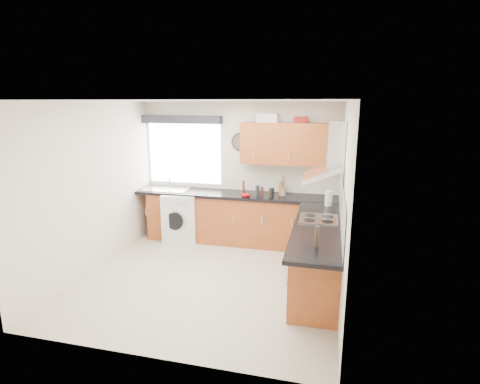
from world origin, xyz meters
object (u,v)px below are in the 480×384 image
(extractor_hood, at_px, (329,158))
(upper_cabinets, at_px, (291,144))
(washing_machine, at_px, (181,216))
(oven, at_px, (317,252))

(extractor_hood, height_order, upper_cabinets, upper_cabinets)
(extractor_hood, distance_m, upper_cabinets, 1.48)
(upper_cabinets, height_order, washing_machine, upper_cabinets)
(extractor_hood, xyz_separation_m, upper_cabinets, (-0.65, 1.33, 0.03))
(upper_cabinets, bearing_deg, extractor_hood, -63.87)
(extractor_hood, relative_size, upper_cabinets, 0.46)
(oven, height_order, washing_machine, washing_machine)
(washing_machine, bearing_deg, oven, -34.66)
(upper_cabinets, bearing_deg, washing_machine, -173.42)
(extractor_hood, relative_size, washing_machine, 0.88)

